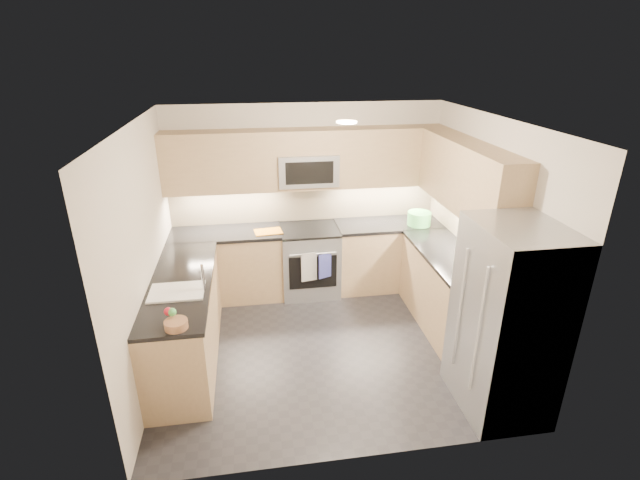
% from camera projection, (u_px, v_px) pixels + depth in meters
% --- Properties ---
extents(floor, '(3.60, 3.20, 0.00)m').
position_uv_depth(floor, '(325.00, 344.00, 5.30)').
color(floor, '#25252A').
rests_on(floor, ground).
extents(ceiling, '(3.60, 3.20, 0.02)m').
position_uv_depth(ceiling, '(326.00, 121.00, 4.33)').
color(ceiling, beige).
rests_on(ceiling, wall_back).
extents(wall_back, '(3.60, 0.02, 2.50)m').
position_uv_depth(wall_back, '(306.00, 198.00, 6.27)').
color(wall_back, beige).
rests_on(wall_back, floor).
extents(wall_front, '(3.60, 0.02, 2.50)m').
position_uv_depth(wall_front, '(361.00, 330.00, 3.35)').
color(wall_front, beige).
rests_on(wall_front, floor).
extents(wall_left, '(0.02, 3.20, 2.50)m').
position_uv_depth(wall_left, '(145.00, 255.00, 4.56)').
color(wall_left, beige).
rests_on(wall_left, floor).
extents(wall_right, '(0.02, 3.20, 2.50)m').
position_uv_depth(wall_right, '(487.00, 234.00, 5.07)').
color(wall_right, beige).
rests_on(wall_right, floor).
extents(base_cab_back_left, '(1.42, 0.60, 0.90)m').
position_uv_depth(base_cab_back_left, '(228.00, 266.00, 6.15)').
color(base_cab_back_left, tan).
rests_on(base_cab_back_left, floor).
extents(base_cab_back_right, '(1.42, 0.60, 0.90)m').
position_uv_depth(base_cab_back_right, '(387.00, 256.00, 6.46)').
color(base_cab_back_right, tan).
rests_on(base_cab_back_right, floor).
extents(base_cab_right, '(0.60, 1.70, 0.90)m').
position_uv_depth(base_cab_right, '(448.00, 294.00, 5.47)').
color(base_cab_right, tan).
rests_on(base_cab_right, floor).
extents(base_cab_peninsula, '(0.60, 2.00, 0.90)m').
position_uv_depth(base_cab_peninsula, '(186.00, 322.00, 4.91)').
color(base_cab_peninsula, tan).
rests_on(base_cab_peninsula, floor).
extents(countertop_back_left, '(1.42, 0.63, 0.04)m').
position_uv_depth(countertop_back_left, '(225.00, 233.00, 5.97)').
color(countertop_back_left, black).
rests_on(countertop_back_left, base_cab_back_left).
extents(countertop_back_right, '(1.42, 0.63, 0.04)m').
position_uv_depth(countertop_back_right, '(389.00, 224.00, 6.28)').
color(countertop_back_right, black).
rests_on(countertop_back_right, base_cab_back_right).
extents(countertop_right, '(0.63, 1.70, 0.04)m').
position_uv_depth(countertop_right, '(452.00, 257.00, 5.29)').
color(countertop_right, black).
rests_on(countertop_right, base_cab_right).
extents(countertop_peninsula, '(0.63, 2.00, 0.04)m').
position_uv_depth(countertop_peninsula, '(180.00, 282.00, 4.73)').
color(countertop_peninsula, black).
rests_on(countertop_peninsula, base_cab_peninsula).
extents(upper_cab_back, '(3.60, 0.35, 0.75)m').
position_uv_depth(upper_cab_back, '(307.00, 159.00, 5.89)').
color(upper_cab_back, tan).
rests_on(upper_cab_back, wall_back).
extents(upper_cab_right, '(0.35, 1.95, 0.75)m').
position_uv_depth(upper_cab_right, '(467.00, 177.00, 5.07)').
color(upper_cab_right, tan).
rests_on(upper_cab_right, wall_right).
extents(backsplash_back, '(3.60, 0.01, 0.51)m').
position_uv_depth(backsplash_back, '(306.00, 202.00, 6.29)').
color(backsplash_back, '#C0AD8B').
rests_on(backsplash_back, wall_back).
extents(backsplash_right, '(0.01, 2.30, 0.51)m').
position_uv_depth(backsplash_right, '(468.00, 224.00, 5.50)').
color(backsplash_right, '#C0AD8B').
rests_on(backsplash_right, wall_right).
extents(gas_range, '(0.76, 0.65, 0.91)m').
position_uv_depth(gas_range, '(310.00, 261.00, 6.28)').
color(gas_range, gray).
rests_on(gas_range, floor).
extents(range_cooktop, '(0.76, 0.65, 0.03)m').
position_uv_depth(range_cooktop, '(309.00, 230.00, 6.10)').
color(range_cooktop, black).
rests_on(range_cooktop, gas_range).
extents(oven_door_glass, '(0.62, 0.02, 0.45)m').
position_uv_depth(oven_door_glass, '(313.00, 272.00, 5.98)').
color(oven_door_glass, black).
rests_on(oven_door_glass, gas_range).
extents(oven_handle, '(0.60, 0.02, 0.02)m').
position_uv_depth(oven_handle, '(313.00, 254.00, 5.86)').
color(oven_handle, '#B2B5BA').
rests_on(oven_handle, gas_range).
extents(microwave, '(0.76, 0.40, 0.40)m').
position_uv_depth(microwave, '(307.00, 169.00, 5.91)').
color(microwave, gray).
rests_on(microwave, upper_cab_back).
extents(microwave_door, '(0.60, 0.01, 0.28)m').
position_uv_depth(microwave_door, '(310.00, 173.00, 5.73)').
color(microwave_door, black).
rests_on(microwave_door, microwave).
extents(refrigerator, '(0.70, 0.90, 1.80)m').
position_uv_depth(refrigerator, '(507.00, 321.00, 4.10)').
color(refrigerator, '#96989D').
rests_on(refrigerator, floor).
extents(fridge_handle_left, '(0.02, 0.02, 1.20)m').
position_uv_depth(fridge_handle_left, '(478.00, 331.00, 3.87)').
color(fridge_handle_left, '#B2B5BA').
rests_on(fridge_handle_left, refrigerator).
extents(fridge_handle_right, '(0.02, 0.02, 1.20)m').
position_uv_depth(fridge_handle_right, '(460.00, 309.00, 4.20)').
color(fridge_handle_right, '#B2B5BA').
rests_on(fridge_handle_right, refrigerator).
extents(sink_basin, '(0.52, 0.38, 0.16)m').
position_uv_depth(sink_basin, '(178.00, 298.00, 4.52)').
color(sink_basin, white).
rests_on(sink_basin, base_cab_peninsula).
extents(faucet, '(0.03, 0.03, 0.28)m').
position_uv_depth(faucet, '(203.00, 278.00, 4.48)').
color(faucet, silver).
rests_on(faucet, countertop_peninsula).
extents(utensil_bowl, '(0.38, 0.38, 0.18)m').
position_uv_depth(utensil_bowl, '(419.00, 218.00, 6.17)').
color(utensil_bowl, '#55C75A').
rests_on(utensil_bowl, countertop_back_right).
extents(cutting_board, '(0.37, 0.28, 0.01)m').
position_uv_depth(cutting_board, '(268.00, 232.00, 5.96)').
color(cutting_board, '#BF7112').
rests_on(cutting_board, countertop_back_left).
extents(fruit_basket, '(0.24, 0.24, 0.07)m').
position_uv_depth(fruit_basket, '(176.00, 324.00, 3.92)').
color(fruit_basket, '#A26F4B').
rests_on(fruit_basket, countertop_peninsula).
extents(fruit_apple, '(0.07, 0.07, 0.07)m').
position_uv_depth(fruit_apple, '(168.00, 311.00, 3.96)').
color(fruit_apple, red).
rests_on(fruit_apple, fruit_basket).
extents(fruit_pear, '(0.07, 0.07, 0.07)m').
position_uv_depth(fruit_pear, '(172.00, 312.00, 3.95)').
color(fruit_pear, '#4CB356').
rests_on(fruit_pear, fruit_basket).
extents(dish_towel_check, '(0.21, 0.06, 0.39)m').
position_uv_depth(dish_towel_check, '(309.00, 267.00, 5.90)').
color(dish_towel_check, silver).
rests_on(dish_towel_check, oven_handle).
extents(dish_towel_blue, '(0.17, 0.08, 0.34)m').
position_uv_depth(dish_towel_blue, '(325.00, 266.00, 5.93)').
color(dish_towel_blue, '#353A93').
rests_on(dish_towel_blue, oven_handle).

